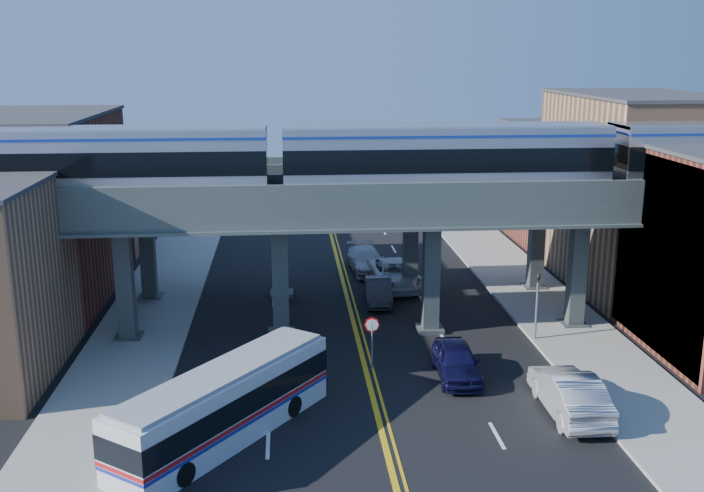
% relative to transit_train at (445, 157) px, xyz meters
% --- Properties ---
extents(ground, '(120.00, 120.00, 0.00)m').
position_rel_transit_train_xyz_m(ground, '(-4.57, -8.00, -9.43)').
color(ground, black).
rests_on(ground, ground).
extents(sidewalk_west, '(5.00, 70.00, 0.16)m').
position_rel_transit_train_xyz_m(sidewalk_west, '(-16.07, 2.00, -9.35)').
color(sidewalk_west, gray).
rests_on(sidewalk_west, ground).
extents(sidewalk_east, '(5.00, 70.00, 0.16)m').
position_rel_transit_train_xyz_m(sidewalk_east, '(6.93, 2.00, -9.35)').
color(sidewalk_east, gray).
rests_on(sidewalk_east, ground).
extents(building_west_b, '(8.00, 14.00, 11.00)m').
position_rel_transit_train_xyz_m(building_west_b, '(-23.07, 8.00, -3.93)').
color(building_west_b, brown).
rests_on(building_west_b, ground).
extents(building_west_c, '(8.00, 10.00, 8.00)m').
position_rel_transit_train_xyz_m(building_west_c, '(-23.07, 21.00, -5.43)').
color(building_west_c, '#9B7150').
rests_on(building_west_c, ground).
extents(building_east_b, '(8.00, 14.00, 12.00)m').
position_rel_transit_train_xyz_m(building_east_b, '(13.93, 8.00, -3.43)').
color(building_east_b, '#9B7150').
rests_on(building_east_b, ground).
extents(building_east_c, '(8.00, 10.00, 9.00)m').
position_rel_transit_train_xyz_m(building_east_c, '(13.93, 21.00, -4.93)').
color(building_east_c, brown).
rests_on(building_east_c, ground).
extents(mural_panel, '(0.10, 9.50, 9.50)m').
position_rel_transit_train_xyz_m(mural_panel, '(9.98, -4.00, -4.68)').
color(mural_panel, teal).
rests_on(mural_panel, ground).
extents(elevated_viaduct_near, '(52.00, 3.60, 7.40)m').
position_rel_transit_train_xyz_m(elevated_viaduct_near, '(-4.57, 0.00, -2.96)').
color(elevated_viaduct_near, '#3E4847').
rests_on(elevated_viaduct_near, ground).
extents(elevated_viaduct_far, '(52.00, 3.60, 7.40)m').
position_rel_transit_train_xyz_m(elevated_viaduct_far, '(-4.57, 7.00, -2.96)').
color(elevated_viaduct_far, '#3E4847').
rests_on(elevated_viaduct_far, ground).
extents(transit_train, '(51.40, 3.23, 3.77)m').
position_rel_transit_train_xyz_m(transit_train, '(0.00, 0.00, 0.00)').
color(transit_train, black).
rests_on(transit_train, elevated_viaduct_near).
extents(stop_sign, '(0.76, 0.09, 2.63)m').
position_rel_transit_train_xyz_m(stop_sign, '(-4.27, -5.00, -7.68)').
color(stop_sign, slate).
rests_on(stop_sign, ground).
extents(traffic_signal, '(0.15, 0.18, 4.10)m').
position_rel_transit_train_xyz_m(traffic_signal, '(4.63, -2.00, -7.13)').
color(traffic_signal, slate).
rests_on(traffic_signal, ground).
extents(transit_bus, '(8.31, 9.90, 2.74)m').
position_rel_transit_train_xyz_m(transit_bus, '(-10.72, -11.30, -8.03)').
color(transit_bus, silver).
rests_on(transit_bus, ground).
extents(car_lane_a, '(2.08, 4.80, 1.61)m').
position_rel_transit_train_xyz_m(car_lane_a, '(-0.46, -6.25, -8.63)').
color(car_lane_a, black).
rests_on(car_lane_a, ground).
extents(car_lane_b, '(1.83, 4.49, 1.45)m').
position_rel_transit_train_xyz_m(car_lane_b, '(-2.77, 5.08, -8.71)').
color(car_lane_b, '#2F2E31').
rests_on(car_lane_b, ground).
extents(car_lane_c, '(3.27, 6.21, 1.67)m').
position_rel_transit_train_xyz_m(car_lane_c, '(-1.35, 8.29, -8.60)').
color(car_lane_c, silver).
rests_on(car_lane_c, ground).
extents(car_lane_d, '(2.65, 5.60, 1.58)m').
position_rel_transit_train_xyz_m(car_lane_d, '(-2.77, 12.04, -8.65)').
color(car_lane_d, '#ADADB2').
rests_on(car_lane_d, ground).
extents(car_parked_curb, '(2.00, 5.63, 1.85)m').
position_rel_transit_train_xyz_m(car_parked_curb, '(3.42, -10.32, -8.51)').
color(car_parked_curb, '#9D9EA2').
rests_on(car_parked_curb, ground).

